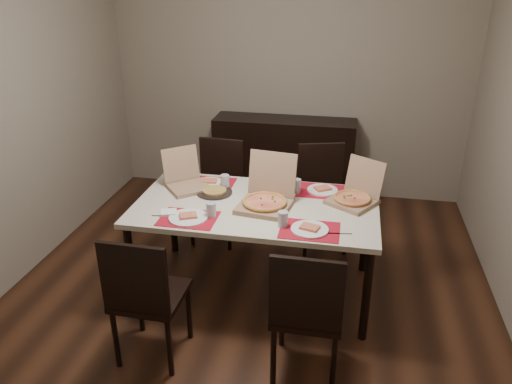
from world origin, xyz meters
TOP-DOWN VIEW (x-y plane):
  - ground at (0.00, 0.00)m, footprint 3.80×4.00m
  - room_walls at (0.00, 0.43)m, footprint 3.84×4.02m
  - sideboard at (0.00, 1.78)m, footprint 1.50×0.40m
  - dining_table at (0.04, -0.01)m, footprint 1.80×1.00m
  - chair_near_left at (-0.48, -0.92)m, footprint 0.43×0.43m
  - chair_near_right at (0.52, -0.88)m, footprint 0.42×0.42m
  - chair_far_left at (-0.47, 0.80)m, footprint 0.45×0.45m
  - chair_far_right at (0.48, 0.85)m, footprint 0.52×0.52m
  - setting_near_left at (-0.36, -0.31)m, footprint 0.47×0.30m
  - setting_near_right at (0.42, -0.33)m, footprint 0.50×0.30m
  - setting_far_left at (-0.39, 0.29)m, footprint 0.48×0.30m
  - setting_far_right at (0.45, 0.31)m, footprint 0.45×0.30m
  - napkin_loose at (0.11, -0.08)m, footprint 0.13×0.14m
  - pizza_box_center at (0.12, -0.03)m, footprint 0.42×0.45m
  - pizza_box_right at (0.76, 0.17)m, footprint 0.45×0.46m
  - pizza_box_left at (-0.57, 0.20)m, footprint 0.44×0.45m
  - faina_plate at (-0.32, 0.13)m, footprint 0.28×0.28m
  - dip_bowl at (0.11, 0.11)m, footprint 0.12×0.12m
  - soda_bottle at (-0.72, 0.28)m, footprint 0.09×0.09m

SIDE VIEW (x-z plane):
  - ground at x=0.00m, z-range -0.02..0.00m
  - sideboard at x=0.00m, z-range 0.00..0.90m
  - chair_near_left at x=-0.48m, z-range 0.05..0.98m
  - chair_near_right at x=0.52m, z-range 0.05..0.98m
  - chair_far_left at x=-0.47m, z-range 0.05..0.98m
  - chair_far_right at x=0.48m, z-range 0.05..0.98m
  - dining_table at x=0.04m, z-range 0.31..1.06m
  - napkin_loose at x=0.11m, z-range 0.75..0.77m
  - faina_plate at x=-0.32m, z-range 0.75..0.78m
  - dip_bowl at x=0.11m, z-range 0.75..0.78m
  - setting_near_left at x=-0.36m, z-range 0.72..0.83m
  - setting_near_right at x=0.42m, z-range 0.72..0.83m
  - setting_far_left at x=-0.39m, z-range 0.72..0.83m
  - setting_far_right at x=0.45m, z-range 0.72..0.83m
  - pizza_box_right at x=0.76m, z-range 0.65..0.96m
  - pizza_box_left at x=-0.57m, z-range 0.66..0.96m
  - pizza_box_center at x=0.12m, z-range 0.62..0.99m
  - soda_bottle at x=-0.72m, z-range 0.73..0.99m
  - room_walls at x=0.00m, z-range 0.42..3.04m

